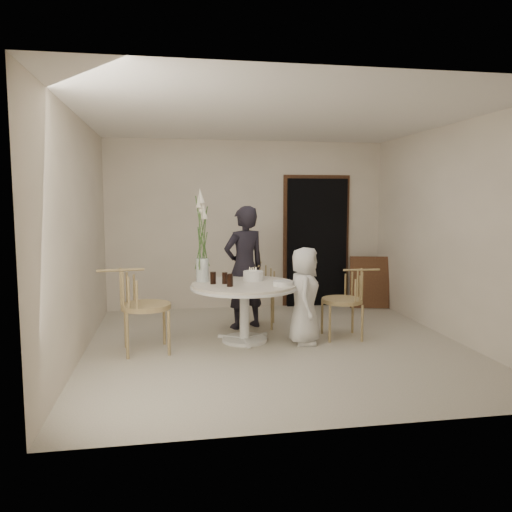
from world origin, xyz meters
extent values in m
plane|color=beige|center=(0.00, 0.00, 0.00)|extent=(4.50, 4.50, 0.00)
plane|color=white|center=(0.00, 0.00, 2.70)|extent=(4.50, 4.50, 0.00)
plane|color=#EFE0C8|center=(0.00, 2.25, 1.35)|extent=(4.50, 0.00, 4.50)
plane|color=#EFE0C8|center=(0.00, -2.25, 1.35)|extent=(4.50, 0.00, 4.50)
plane|color=#EFE0C8|center=(-2.25, 0.00, 1.35)|extent=(0.00, 4.50, 4.50)
plane|color=#EFE0C8|center=(2.25, 0.00, 1.35)|extent=(0.00, 4.50, 4.50)
cube|color=black|center=(1.15, 2.19, 1.05)|extent=(1.00, 0.10, 2.10)
cube|color=brown|center=(1.15, 2.23, 1.11)|extent=(1.12, 0.03, 2.22)
cylinder|color=white|center=(-0.35, 0.25, 0.02)|extent=(0.56, 0.56, 0.04)
cylinder|color=white|center=(-0.35, 0.25, 0.34)|extent=(0.12, 0.12, 0.65)
cylinder|color=white|center=(-0.35, 0.25, 0.68)|extent=(1.33, 1.33, 0.03)
cylinder|color=white|center=(-0.35, 0.25, 0.71)|extent=(1.30, 1.30, 0.04)
cube|color=brown|center=(1.95, 1.85, 0.42)|extent=(0.66, 0.34, 0.84)
cylinder|color=tan|center=(-0.29, 0.82, 0.22)|extent=(0.03, 0.03, 0.45)
cylinder|color=tan|center=(0.09, 0.72, 0.22)|extent=(0.03, 0.03, 0.45)
cylinder|color=tan|center=(-0.19, 1.20, 0.22)|extent=(0.03, 0.03, 0.45)
cylinder|color=tan|center=(0.19, 1.10, 0.22)|extent=(0.03, 0.03, 0.45)
cylinder|color=tan|center=(-0.05, 0.96, 0.47)|extent=(0.49, 0.49, 0.05)
cylinder|color=tan|center=(0.70, 0.42, 0.23)|extent=(0.03, 0.03, 0.46)
cylinder|color=tan|center=(0.68, 0.01, 0.23)|extent=(0.03, 0.03, 0.46)
cylinder|color=tan|center=(1.11, 0.39, 0.23)|extent=(0.03, 0.03, 0.46)
cylinder|color=tan|center=(1.08, -0.02, 0.23)|extent=(0.03, 0.03, 0.46)
cylinder|color=tan|center=(0.89, 0.20, 0.48)|extent=(0.51, 0.51, 0.05)
cylinder|color=tan|center=(-1.28, -0.18, 0.26)|extent=(0.03, 0.03, 0.51)
cylinder|color=tan|center=(-1.33, 0.27, 0.26)|extent=(0.03, 0.03, 0.51)
cylinder|color=tan|center=(-1.73, -0.24, 0.26)|extent=(0.03, 0.03, 0.51)
cylinder|color=tan|center=(-1.79, 0.22, 0.26)|extent=(0.03, 0.03, 0.51)
cylinder|color=tan|center=(-1.53, 0.02, 0.53)|extent=(0.57, 0.57, 0.06)
imported|color=black|center=(-0.25, 0.92, 0.84)|extent=(0.72, 0.60, 1.67)
imported|color=silver|center=(0.35, 0.02, 0.59)|extent=(0.51, 0.66, 1.19)
cylinder|color=white|center=(-0.21, 0.44, 0.79)|extent=(0.25, 0.25, 0.12)
cylinder|color=beige|center=(-0.21, 0.44, 0.88)|extent=(0.01, 0.01, 0.05)
cylinder|color=beige|center=(-0.17, 0.47, 0.88)|extent=(0.01, 0.01, 0.05)
cylinder|color=beige|center=(-0.25, 0.46, 0.88)|extent=(0.01, 0.01, 0.05)
cylinder|color=beige|center=(-0.19, 0.40, 0.88)|extent=(0.01, 0.01, 0.05)
cylinder|color=beige|center=(-0.24, 0.41, 0.88)|extent=(0.01, 0.01, 0.05)
cylinder|color=black|center=(-0.56, 0.05, 0.81)|extent=(0.09, 0.09, 0.15)
cylinder|color=black|center=(-0.55, 0.07, 0.80)|extent=(0.08, 0.08, 0.15)
cylinder|color=black|center=(-0.74, 0.27, 0.80)|extent=(0.07, 0.07, 0.15)
cylinder|color=black|center=(-0.59, 0.26, 0.80)|extent=(0.07, 0.07, 0.14)
cylinder|color=white|center=(0.08, 0.00, 0.76)|extent=(0.26, 0.26, 0.06)
cylinder|color=silver|center=(-0.85, 0.48, 0.88)|extent=(0.16, 0.16, 0.30)
cylinder|color=#40682C|center=(-0.82, 0.49, 1.25)|extent=(0.01, 0.01, 0.74)
cone|color=white|center=(-0.82, 0.49, 1.62)|extent=(0.07, 0.07, 0.19)
cylinder|color=#40682C|center=(-0.86, 0.51, 1.28)|extent=(0.01, 0.01, 0.80)
cone|color=white|center=(-0.86, 0.51, 1.68)|extent=(0.07, 0.07, 0.19)
cylinder|color=#40682C|center=(-0.88, 0.48, 1.31)|extent=(0.01, 0.01, 0.87)
cone|color=white|center=(-0.88, 0.48, 1.74)|extent=(0.07, 0.07, 0.19)
cylinder|color=#40682C|center=(-0.86, 0.45, 1.34)|extent=(0.01, 0.01, 0.93)
cone|color=white|center=(-0.86, 0.45, 1.81)|extent=(0.07, 0.07, 0.19)
cylinder|color=#40682C|center=(-0.83, 0.45, 1.25)|extent=(0.01, 0.01, 0.74)
cone|color=white|center=(-0.83, 0.45, 1.62)|extent=(0.07, 0.07, 0.19)
camera|label=1|loc=(-1.24, -5.76, 1.75)|focal=35.00mm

